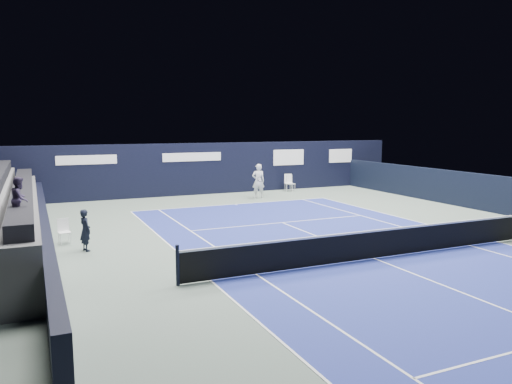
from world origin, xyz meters
TOP-DOWN VIEW (x-y plane):
  - ground at (0.00, 2.00)m, footprint 48.00×48.00m
  - court_surface at (0.00, 0.00)m, footprint 10.97×23.77m
  - enclosure_wall_right at (10.50, 6.00)m, footprint 0.30×22.00m
  - folding_chair_back_a at (5.25, 15.54)m, footprint 0.48×0.51m
  - folding_chair_back_b at (5.13, 15.49)m, footprint 0.58×0.56m
  - line_judge_chair at (-8.84, 6.23)m, footprint 0.45×0.44m
  - line_judge at (-8.24, 4.82)m, footprint 0.49×0.60m
  - court_markings at (0.00, 0.00)m, footprint 11.03×23.83m
  - tennis_net at (0.00, 0.00)m, footprint 12.90×0.10m
  - back_sponsor_wall at (0.01, 16.50)m, footprint 26.00×0.63m
  - side_barrier_left at (-9.50, 5.97)m, footprint 0.33×22.00m
  - tennis_player at (2.10, 13.49)m, footprint 0.81×0.93m

SIDE VIEW (x-z plane):
  - ground at x=0.00m, z-range 0.00..0.00m
  - court_surface at x=0.00m, z-range 0.00..0.01m
  - court_markings at x=0.00m, z-range 0.01..0.01m
  - tennis_net at x=0.00m, z-range -0.04..1.06m
  - line_judge_chair at x=-8.84m, z-range 0.06..0.97m
  - side_barrier_left at x=-9.50m, z-range 0.00..1.20m
  - folding_chair_back_b at x=5.13m, z-range 0.08..1.16m
  - folding_chair_back_a at x=5.25m, z-range 0.16..1.15m
  - line_judge at x=-8.24m, z-range 0.00..1.42m
  - enclosure_wall_right at x=10.50m, z-range 0.00..1.80m
  - tennis_player at x=2.10m, z-range 0.00..1.98m
  - back_sponsor_wall at x=0.01m, z-range 0.00..3.10m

